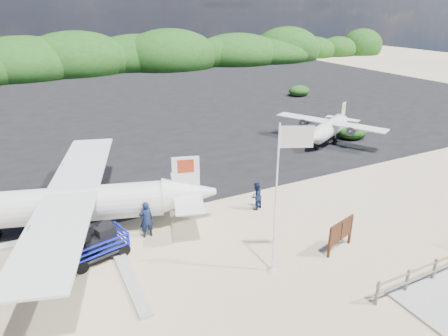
# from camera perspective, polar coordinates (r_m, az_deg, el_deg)

# --- Properties ---
(ground) EXTENTS (160.00, 160.00, 0.00)m
(ground) POSITION_cam_1_polar(r_m,az_deg,el_deg) (17.56, 1.63, -12.23)
(ground) COLOR beige
(asphalt_apron) EXTENTS (90.00, 50.00, 0.04)m
(asphalt_apron) POSITION_cam_1_polar(r_m,az_deg,el_deg) (44.38, -17.31, 8.33)
(asphalt_apron) COLOR #B2B2B2
(asphalt_apron) RESTS_ON ground
(lagoon) EXTENTS (9.00, 7.00, 0.40)m
(lagoon) POSITION_cam_1_polar(r_m,az_deg,el_deg) (17.44, -29.32, -15.82)
(lagoon) COLOR #B2B2B2
(lagoon) RESTS_ON ground
(walkway_pad) EXTENTS (3.50, 2.50, 0.10)m
(walkway_pad) POSITION_cam_1_polar(r_m,az_deg,el_deg) (17.30, 29.20, -16.14)
(walkway_pad) COLOR #B2B2B2
(walkway_pad) RESTS_ON ground
(vegetation_band) EXTENTS (124.00, 8.00, 4.40)m
(vegetation_band) POSITION_cam_1_polar(r_m,az_deg,el_deg) (68.76, -21.28, 12.50)
(vegetation_band) COLOR #B2B2B2
(vegetation_band) RESTS_ON ground
(fence) EXTENTS (6.40, 2.00, 1.10)m
(fence) POSITION_cam_1_polar(r_m,az_deg,el_deg) (18.06, 27.53, -14.05)
(fence) COLOR #B2B2B2
(fence) RESTS_ON ground
(baggage_cart) EXTENTS (2.86, 2.04, 1.29)m
(baggage_cart) POSITION_cam_1_polar(r_m,az_deg,el_deg) (18.11, -17.44, -12.22)
(baggage_cart) COLOR #0E1AD2
(baggage_cart) RESTS_ON ground
(flagpole) EXTENTS (1.34, 0.97, 6.17)m
(flagpole) POSITION_cam_1_polar(r_m,az_deg,el_deg) (16.76, 6.85, -14.32)
(flagpole) COLOR white
(flagpole) RESTS_ON ground
(signboard) EXTENTS (1.80, 0.66, 1.50)m
(signboard) POSITION_cam_1_polar(r_m,az_deg,el_deg) (18.53, 16.05, -11.18)
(signboard) COLOR #4B2915
(signboard) RESTS_ON ground
(crew_a) EXTENTS (0.65, 0.43, 1.78)m
(crew_a) POSITION_cam_1_polar(r_m,az_deg,el_deg) (18.66, -11.06, -7.23)
(crew_a) COLOR #111D43
(crew_a) RESTS_ON ground
(crew_b) EXTENTS (0.90, 0.82, 1.51)m
(crew_b) POSITION_cam_1_polar(r_m,az_deg,el_deg) (20.81, 4.59, -4.02)
(crew_b) COLOR #111D43
(crew_b) RESTS_ON ground
(aircraft_large) EXTENTS (18.37, 18.37, 4.41)m
(aircraft_large) POSITION_cam_1_polar(r_m,az_deg,el_deg) (41.20, 4.09, 8.25)
(aircraft_large) COLOR #B2B2B2
(aircraft_large) RESTS_ON ground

